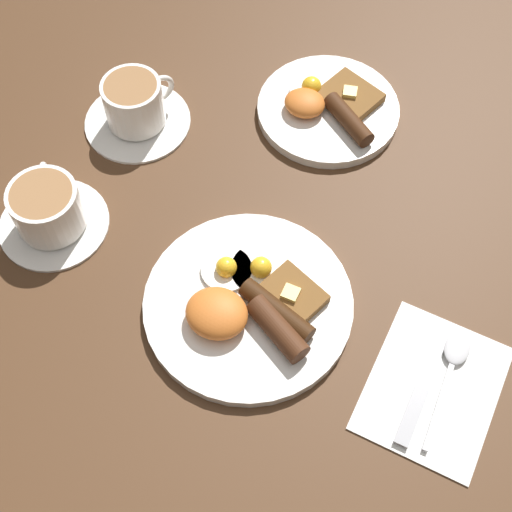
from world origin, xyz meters
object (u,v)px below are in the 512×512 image
object	(u,v)px
breakfast_plate_far	(328,107)
knife	(421,390)
teacup_near	(49,211)
spoon	(453,361)
teacup_far	(135,107)
breakfast_plate_near	(249,304)

from	to	relation	value
breakfast_plate_far	knife	xyz separation A→B (m)	(0.24, -0.38, -0.01)
teacup_near	spoon	world-z (taller)	teacup_near
teacup_far	knife	distance (m)	0.56
breakfast_plate_far	spoon	distance (m)	0.42
teacup_far	spoon	size ratio (longest dim) A/B	1.00
teacup_far	knife	world-z (taller)	teacup_far
teacup_near	breakfast_plate_far	bearing A→B (deg)	48.62
breakfast_plate_far	teacup_far	distance (m)	0.28
teacup_far	teacup_near	bearing A→B (deg)	-97.71
breakfast_plate_near	knife	size ratio (longest dim) A/B	1.60
breakfast_plate_far	spoon	world-z (taller)	breakfast_plate_far
breakfast_plate_near	knife	distance (m)	0.23
teacup_far	knife	bearing A→B (deg)	-27.38
teacup_far	spoon	bearing A→B (deg)	-21.75
breakfast_plate_far	teacup_near	bearing A→B (deg)	-131.38
breakfast_plate_near	breakfast_plate_far	distance (m)	0.35
breakfast_plate_near	spoon	world-z (taller)	breakfast_plate_near
teacup_near	spoon	bearing A→B (deg)	-0.46
breakfast_plate_near	spoon	xyz separation A→B (m)	(0.26, 0.02, -0.01)
breakfast_plate_near	teacup_far	xyz separation A→B (m)	(-0.27, 0.23, 0.02)
teacup_far	breakfast_plate_far	bearing A→B (deg)	24.77
breakfast_plate_near	teacup_near	xyz separation A→B (m)	(-0.29, 0.02, 0.02)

